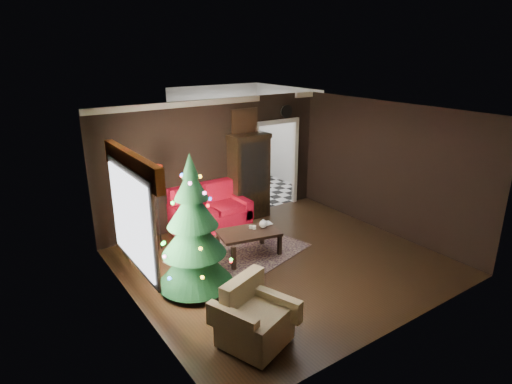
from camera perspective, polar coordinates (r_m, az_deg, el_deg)
floor at (r=8.15m, az=3.64°, el=-9.37°), size 5.50×5.50×0.00m
ceiling at (r=7.26m, az=4.10°, el=10.49°), size 5.50×5.50×0.00m
wall_back at (r=9.59m, az=-5.45°, el=3.96°), size 5.50×0.00×5.50m
wall_front at (r=5.99m, az=18.94°, el=-6.40°), size 5.50×0.00×5.50m
wall_left at (r=6.36m, az=-16.03°, el=-4.57°), size 0.00×5.50×5.50m
wall_right at (r=9.48m, az=17.04°, el=3.03°), size 0.00×5.50×5.50m
doorway at (r=10.58m, az=2.66°, el=3.48°), size 1.10×0.10×2.10m
left_window at (r=6.53m, az=-16.32°, el=-3.50°), size 0.05×1.60×1.40m
valance at (r=6.30m, az=-16.31°, el=3.56°), size 0.12×2.10×0.35m
kitchen_floor at (r=12.06m, az=-1.72°, el=0.23°), size 3.00×3.00×0.00m
kitchen_window at (r=12.86m, az=-5.36°, el=9.14°), size 0.70×0.06×0.70m
rug at (r=8.47m, az=-2.13°, el=-8.15°), size 2.82×2.36×0.01m
loveseat at (r=9.31m, az=-6.06°, el=-2.36°), size 1.70×0.90×1.00m
curio_cabinet at (r=9.90m, az=-0.93°, el=1.81°), size 0.90×0.45×1.90m
floor_lamp at (r=8.53m, az=-12.90°, el=-2.39°), size 0.37×0.37×1.79m
christmas_tree at (r=6.95m, az=-8.38°, el=-5.12°), size 1.47×1.47×2.40m
armchair at (r=5.92m, az=-0.16°, el=-16.11°), size 1.07×1.07×0.85m
coffee_table at (r=8.25m, az=-0.98°, el=-6.90°), size 1.25×0.91×0.51m
teapot at (r=8.27m, az=0.98°, el=-4.25°), size 0.21×0.21×0.17m
cup_a at (r=8.23m, az=-0.25°, el=-4.75°), size 0.09×0.09×0.06m
cup_b at (r=8.26m, az=-0.72°, el=-4.70°), size 0.07×0.07×0.06m
book at (r=8.43m, az=1.13°, el=-3.69°), size 0.14×0.04×0.20m
wall_clock at (r=10.42m, az=4.06°, el=10.69°), size 0.32×0.32×0.06m
painting at (r=9.75m, az=-1.58°, el=9.40°), size 0.62×0.05×0.52m
kitchen_counter at (r=12.91m, az=-4.64°, el=3.52°), size 1.80×0.60×0.90m
kitchen_table at (r=11.55m, az=-2.17°, el=1.33°), size 0.70×0.70×0.75m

